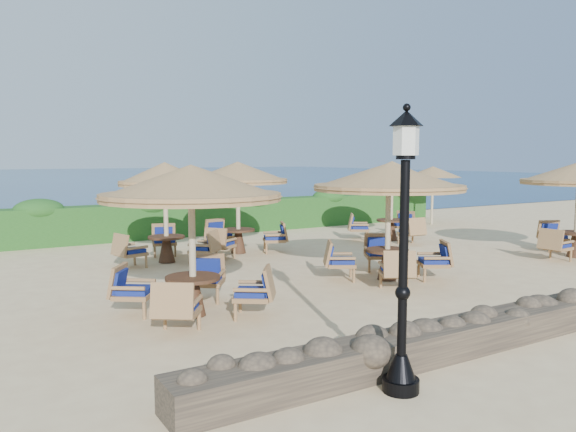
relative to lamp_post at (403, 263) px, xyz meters
The scene contains 10 objects.
ground 8.47m from the lamp_post, 54.78° to the left, with size 120.00×120.00×0.00m, color beige.
sea 76.97m from the lamp_post, 86.42° to the left, with size 160.00×160.00×0.00m, color navy.
hedge 14.83m from the lamp_post, 71.08° to the left, with size 18.00×0.90×1.20m, color #194616.
lamp_post is the anchor object (origin of this frame).
extra_parasol 17.41m from the lamp_post, 43.60° to the left, with size 2.30×2.30×2.41m.
cafe_set_0 4.41m from the lamp_post, 102.32° to the left, with size 3.15×3.15×2.65m.
cafe_set_1 6.20m from the lamp_post, 50.62° to the left, with size 3.41×3.41×2.65m.
cafe_set_3 9.41m from the lamp_post, 88.06° to the left, with size 2.68×2.68×2.65m.
cafe_set_4 10.07m from the lamp_post, 75.14° to the left, with size 2.89×2.89×2.65m.
cafe_set_5 12.37m from the lamp_post, 49.29° to the left, with size 2.77×2.67×2.65m.
Camera 1 is at (-9.26, -11.63, 2.78)m, focal length 35.00 mm.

